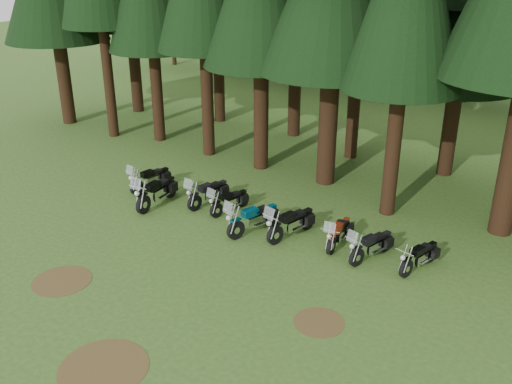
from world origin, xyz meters
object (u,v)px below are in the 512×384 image
Objects in this scene: motorcycle_2 at (209,193)px; motorcycle_3 at (230,202)px; motorcycle_4 at (254,219)px; motorcycle_1 at (157,193)px; motorcycle_0 at (151,179)px; motorcycle_7 at (371,246)px; motorcycle_8 at (419,257)px; motorcycle_5 at (291,224)px; motorcycle_6 at (339,234)px.

motorcycle_2 is 1.08m from motorcycle_3.
motorcycle_2 is 2.93m from motorcycle_4.
motorcycle_1 reaches higher than motorcycle_3.
motorcycle_7 is at bearing 6.00° from motorcycle_0.
motorcycle_1 is 10.18m from motorcycle_8.
motorcycle_2 is at bearing -167.04° from motorcycle_7.
motorcycle_1 is 4.42m from motorcycle_4.
motorcycle_1 is at bearing -31.23° from motorcycle_0.
motorcycle_3 is at bearing 169.40° from motorcycle_4.
motorcycle_5 reaches higher than motorcycle_0.
motorcycle_8 is at bearing 25.12° from motorcycle_7.
motorcycle_8 is at bearing 7.39° from motorcycle_0.
motorcycle_4 is 3.03m from motorcycle_6.
motorcycle_2 is 0.95× the size of motorcycle_5.
motorcycle_2 is at bearing -166.61° from motorcycle_8.
motorcycle_7 is (5.90, -0.30, 0.03)m from motorcycle_3.
motorcycle_0 is 2.92m from motorcycle_2.
motorcycle_4 is at bearing -157.55° from motorcycle_8.
motorcycle_8 is at bearing 18.03° from motorcycle_5.
motorcycle_1 is 1.26× the size of motorcycle_3.
motorcycle_2 is (1.65, 1.16, -0.06)m from motorcycle_1.
motorcycle_1 is at bearing -159.89° from motorcycle_8.
motorcycle_2 reaches higher than motorcycle_6.
motorcycle_3 is 4.61m from motorcycle_6.
motorcycle_5 is 1.20× the size of motorcycle_8.
motorcycle_1 is at bearing -137.28° from motorcycle_2.
motorcycle_2 is (2.92, 0.15, 0.01)m from motorcycle_0.
motorcycle_0 is 11.40m from motorcycle_8.
motorcycle_0 is at bearing -168.19° from motorcycle_3.
motorcycle_0 is at bearing 174.12° from motorcycle_6.
motorcycle_2 is 1.09× the size of motorcycle_6.
motorcycle_1 is 7.40m from motorcycle_6.
motorcycle_1 is at bearing -160.77° from motorcycle_4.
motorcycle_8 is (8.49, -0.15, -0.06)m from motorcycle_2.
motorcycle_2 is at bearing 10.27° from motorcycle_0.
motorcycle_1 is 1.08× the size of motorcycle_5.
motorcycle_0 reaches higher than motorcycle_6.
motorcycle_6 is (7.33, 1.01, -0.10)m from motorcycle_1.
motorcycle_7 is 1.53m from motorcycle_8.
motorcycle_6 is (5.69, -0.15, -0.04)m from motorcycle_2.
motorcycle_6 is 2.80m from motorcycle_8.
motorcycle_8 is (4.44, 0.36, -0.08)m from motorcycle_5.
motorcycle_4 is 5.77m from motorcycle_8.
motorcycle_3 is (1.08, -0.09, -0.05)m from motorcycle_2.
motorcycle_8 is at bearing 24.62° from motorcycle_4.
motorcycle_2 reaches higher than motorcycle_7.
motorcycle_7 is at bearing 24.29° from motorcycle_4.
motorcycle_4 is (5.69, -0.81, 0.05)m from motorcycle_0.
motorcycle_2 is 5.69m from motorcycle_6.
motorcycle_5 reaches higher than motorcycle_2.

